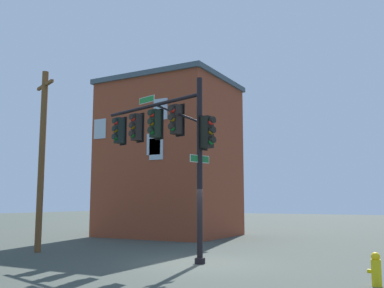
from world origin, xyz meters
The scene contains 5 objects.
ground_plane centered at (0.00, 0.00, 0.00)m, with size 120.00×120.00×0.00m, color #3E453D.
signal_pole_assembly centered at (1.79, -0.49, 4.64)m, with size 5.87×2.05×6.44m.
utility_pole centered at (7.45, 0.28, 4.00)m, with size 1.69×0.84×7.69m.
fire_hydrant centered at (-5.67, 1.36, 0.41)m, with size 0.33×0.24×0.83m.
brick_building centered at (7.24, -9.71, 4.78)m, with size 7.60×6.53×9.54m.
Camera 1 is at (-7.02, 13.26, 2.08)m, focal length 40.66 mm.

